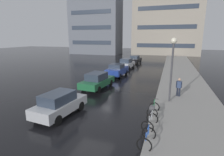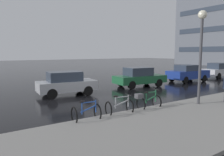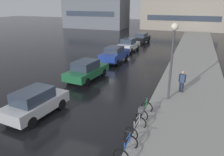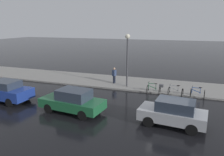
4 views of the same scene
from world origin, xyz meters
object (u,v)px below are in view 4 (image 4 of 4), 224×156
(car_blue, at_px, (5,91))
(streetlamp, at_px, (127,51))
(bicycle_second, at_px, (176,91))
(car_silver, at_px, (173,113))
(bicycle_third, at_px, (155,88))
(car_green, at_px, (73,101))
(pedestrian, at_px, (114,75))
(bicycle_nearest, at_px, (198,93))

(car_blue, relative_size, streetlamp, 0.88)
(bicycle_second, distance_m, car_silver, 5.72)
(bicycle_third, distance_m, car_green, 7.46)
(bicycle_third, distance_m, car_blue, 12.02)
(car_blue, xyz_separation_m, pedestrian, (7.28, -6.36, 0.13))
(bicycle_third, bearing_deg, bicycle_second, -90.11)
(bicycle_second, relative_size, bicycle_third, 0.90)
(bicycle_nearest, relative_size, bicycle_second, 0.92)
(bicycle_third, xyz_separation_m, car_green, (-5.85, 4.62, 0.31))
(bicycle_third, bearing_deg, car_green, 141.70)
(bicycle_second, distance_m, car_green, 8.58)
(car_silver, bearing_deg, streetlamp, 34.71)
(bicycle_second, bearing_deg, car_silver, -178.14)
(bicycle_second, relative_size, streetlamp, 0.25)
(car_green, relative_size, car_blue, 1.02)
(bicycle_nearest, relative_size, car_silver, 0.29)
(car_silver, xyz_separation_m, pedestrian, (7.36, 6.09, 0.14))
(bicycle_nearest, bearing_deg, car_blue, 112.09)
(car_silver, height_order, car_blue, car_blue)
(bicycle_nearest, distance_m, car_blue, 15.07)
(bicycle_nearest, bearing_deg, car_green, 126.51)
(bicycle_second, distance_m, bicycle_third, 1.65)
(bicycle_third, bearing_deg, pedestrian, 68.76)
(car_silver, relative_size, streetlamp, 0.80)
(bicycle_nearest, distance_m, bicycle_second, 1.69)
(bicycle_second, height_order, car_silver, car_silver)
(bicycle_second, xyz_separation_m, car_silver, (-5.70, -0.19, 0.41))
(bicycle_nearest, relative_size, streetlamp, 0.23)
(bicycle_nearest, bearing_deg, streetlamp, 81.42)
(bicycle_second, bearing_deg, streetlamp, 77.68)
(bicycle_third, height_order, car_silver, car_silver)
(bicycle_third, relative_size, pedestrian, 0.82)
(car_green, relative_size, pedestrian, 2.66)
(streetlamp, bearing_deg, pedestrian, 64.90)
(bicycle_third, relative_size, car_silver, 0.35)
(bicycle_nearest, bearing_deg, pedestrian, 78.00)
(car_green, relative_size, streetlamp, 0.90)
(car_blue, height_order, streetlamp, streetlamp)
(bicycle_third, bearing_deg, bicycle_nearest, -89.30)
(bicycle_nearest, relative_size, car_blue, 0.26)
(bicycle_nearest, distance_m, car_green, 9.91)
(car_silver, bearing_deg, car_green, 91.31)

